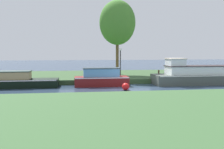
{
  "coord_description": "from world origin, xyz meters",
  "views": [
    {
      "loc": [
        -3.9,
        -17.97,
        2.74
      ],
      "look_at": [
        -1.27,
        1.2,
        0.9
      ],
      "focal_mm": 39.15,
      "sensor_mm": 36.0,
      "label": 1
    }
  ],
  "objects_px": {
    "slate_narrowboat": "(209,75)",
    "willow_tree_left": "(117,23)",
    "mooring_post_near": "(159,74)",
    "mooring_post_far": "(101,75)",
    "channel_buoy": "(126,87)",
    "maroon_barge": "(101,78)",
    "black_cruiser": "(9,81)",
    "lamp_post": "(120,59)"
  },
  "relations": [
    {
      "from": "mooring_post_far",
      "to": "channel_buoy",
      "type": "distance_m",
      "value": 4.04
    },
    {
      "from": "mooring_post_near",
      "to": "channel_buoy",
      "type": "distance_m",
      "value": 5.31
    },
    {
      "from": "slate_narrowboat",
      "to": "black_cruiser",
      "type": "relative_size",
      "value": 1.45
    },
    {
      "from": "mooring_post_near",
      "to": "mooring_post_far",
      "type": "relative_size",
      "value": 1.2
    },
    {
      "from": "mooring_post_far",
      "to": "mooring_post_near",
      "type": "bearing_deg",
      "value": 0.0
    },
    {
      "from": "mooring_post_far",
      "to": "channel_buoy",
      "type": "bearing_deg",
      "value": -70.31
    },
    {
      "from": "maroon_barge",
      "to": "mooring_post_near",
      "type": "height_order",
      "value": "maroon_barge"
    },
    {
      "from": "slate_narrowboat",
      "to": "channel_buoy",
      "type": "distance_m",
      "value": 8.06
    },
    {
      "from": "lamp_post",
      "to": "mooring_post_near",
      "type": "xyz_separation_m",
      "value": [
        3.21,
        -1.22,
        -1.32
      ]
    },
    {
      "from": "mooring_post_near",
      "to": "channel_buoy",
      "type": "relative_size",
      "value": 1.38
    },
    {
      "from": "slate_narrowboat",
      "to": "willow_tree_left",
      "type": "relative_size",
      "value": 1.36
    },
    {
      "from": "slate_narrowboat",
      "to": "mooring_post_far",
      "type": "height_order",
      "value": "slate_narrowboat"
    },
    {
      "from": "maroon_barge",
      "to": "mooring_post_far",
      "type": "bearing_deg",
      "value": 84.71
    },
    {
      "from": "lamp_post",
      "to": "mooring_post_near",
      "type": "relative_size",
      "value": 3.67
    },
    {
      "from": "slate_narrowboat",
      "to": "mooring_post_far",
      "type": "bearing_deg",
      "value": 171.44
    },
    {
      "from": "maroon_barge",
      "to": "willow_tree_left",
      "type": "relative_size",
      "value": 0.57
    },
    {
      "from": "black_cruiser",
      "to": "willow_tree_left",
      "type": "xyz_separation_m",
      "value": [
        9.16,
        5.35,
        5.08
      ]
    },
    {
      "from": "mooring_post_near",
      "to": "slate_narrowboat",
      "type": "bearing_deg",
      "value": -18.83
    },
    {
      "from": "maroon_barge",
      "to": "slate_narrowboat",
      "type": "bearing_deg",
      "value": 0.0
    },
    {
      "from": "maroon_barge",
      "to": "mooring_post_far",
      "type": "xyz_separation_m",
      "value": [
        0.13,
        1.36,
        0.09
      ]
    },
    {
      "from": "mooring_post_near",
      "to": "mooring_post_far",
      "type": "bearing_deg",
      "value": 180.0
    },
    {
      "from": "mooring_post_far",
      "to": "channel_buoy",
      "type": "xyz_separation_m",
      "value": [
        1.35,
        -3.78,
        -0.44
      ]
    },
    {
      "from": "willow_tree_left",
      "to": "lamp_post",
      "type": "xyz_separation_m",
      "value": [
        -0.17,
        -2.77,
        -3.51
      ]
    },
    {
      "from": "channel_buoy",
      "to": "maroon_barge",
      "type": "bearing_deg",
      "value": 121.39
    },
    {
      "from": "black_cruiser",
      "to": "lamp_post",
      "type": "height_order",
      "value": "lamp_post"
    },
    {
      "from": "black_cruiser",
      "to": "lamp_post",
      "type": "relative_size",
      "value": 2.65
    },
    {
      "from": "lamp_post",
      "to": "mooring_post_near",
      "type": "height_order",
      "value": "lamp_post"
    },
    {
      "from": "slate_narrowboat",
      "to": "channel_buoy",
      "type": "xyz_separation_m",
      "value": [
        -7.67,
        -2.42,
        -0.45
      ]
    },
    {
      "from": "maroon_barge",
      "to": "willow_tree_left",
      "type": "height_order",
      "value": "willow_tree_left"
    },
    {
      "from": "willow_tree_left",
      "to": "channel_buoy",
      "type": "relative_size",
      "value": 14.32
    },
    {
      "from": "mooring_post_near",
      "to": "channel_buoy",
      "type": "height_order",
      "value": "mooring_post_near"
    },
    {
      "from": "black_cruiser",
      "to": "willow_tree_left",
      "type": "relative_size",
      "value": 0.94
    },
    {
      "from": "slate_narrowboat",
      "to": "maroon_barge",
      "type": "bearing_deg",
      "value": -180.0
    },
    {
      "from": "slate_narrowboat",
      "to": "black_cruiser",
      "type": "bearing_deg",
      "value": 180.0
    },
    {
      "from": "maroon_barge",
      "to": "black_cruiser",
      "type": "relative_size",
      "value": 0.6
    },
    {
      "from": "black_cruiser",
      "to": "mooring_post_near",
      "type": "relative_size",
      "value": 9.75
    },
    {
      "from": "black_cruiser",
      "to": "mooring_post_far",
      "type": "bearing_deg",
      "value": 10.76
    },
    {
      "from": "slate_narrowboat",
      "to": "channel_buoy",
      "type": "relative_size",
      "value": 19.52
    },
    {
      "from": "slate_narrowboat",
      "to": "lamp_post",
      "type": "bearing_deg",
      "value": 160.27
    },
    {
      "from": "lamp_post",
      "to": "black_cruiser",
      "type": "bearing_deg",
      "value": -163.99
    },
    {
      "from": "lamp_post",
      "to": "maroon_barge",
      "type": "bearing_deg",
      "value": -127.26
    },
    {
      "from": "mooring_post_near",
      "to": "lamp_post",
      "type": "bearing_deg",
      "value": 159.16
    }
  ]
}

